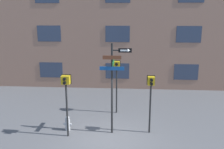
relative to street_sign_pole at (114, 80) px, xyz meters
The scene contains 6 objects.
ground_plane 2.55m from the street_sign_pole, 105.67° to the right, with size 60.00×60.00×0.00m, color #515154.
street_sign_pole is the anchor object (origin of this frame).
pedestrian_signal_left 2.05m from the street_sign_pole, 166.83° to the right, with size 0.41×0.40×2.77m.
pedestrian_signal_right 1.68m from the street_sign_pole, ahead, with size 0.36×0.40×2.64m.
pedestrian_signal_across 2.38m from the street_sign_pole, 89.79° to the left, with size 0.38×0.40×2.87m.
fire_hydrant 3.01m from the street_sign_pole, behind, with size 0.38×0.22×0.70m.
Camera 1 is at (0.86, -9.71, 5.24)m, focal length 40.00 mm.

